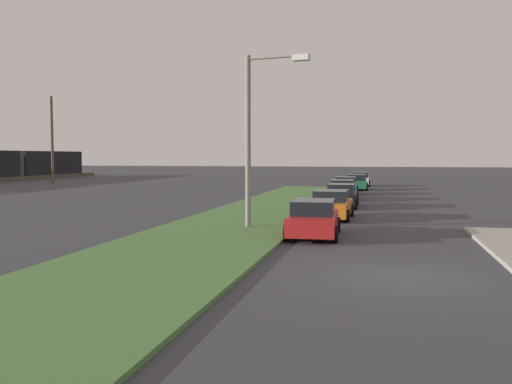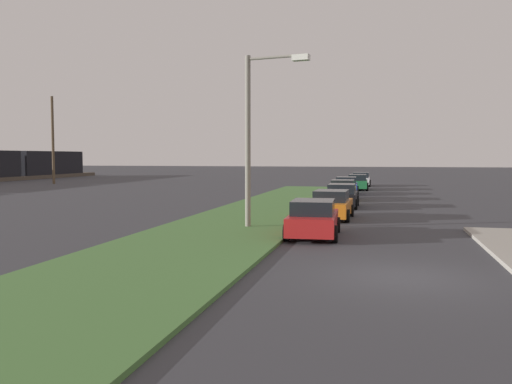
{
  "view_description": "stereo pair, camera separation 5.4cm",
  "coord_description": "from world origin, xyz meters",
  "px_view_note": "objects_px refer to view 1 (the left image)",
  "views": [
    {
      "loc": [
        -14.67,
        0.61,
        3.19
      ],
      "look_at": [
        12.07,
        6.76,
        1.37
      ],
      "focal_mm": 38.14,
      "sensor_mm": 36.0,
      "label": 1
    },
    {
      "loc": [
        -14.66,
        0.56,
        3.19
      ],
      "look_at": [
        12.07,
        6.76,
        1.37
      ],
      "focal_mm": 38.14,
      "sensor_mm": 36.0,
      "label": 2
    }
  ],
  "objects_px": {
    "parked_car_black": "(342,196)",
    "streetlight": "(255,128)",
    "parked_car_white": "(360,179)",
    "parked_car_blue": "(346,186)",
    "distant_utility_pole": "(52,140)",
    "parked_car_red": "(314,219)",
    "parked_car_orange": "(332,205)",
    "parked_car_green": "(357,182)",
    "parked_car_yellow": "(342,190)"
  },
  "relations": [
    {
      "from": "parked_car_black",
      "to": "streetlight",
      "type": "bearing_deg",
      "value": 164.56
    },
    {
      "from": "parked_car_black",
      "to": "parked_car_white",
      "type": "xyz_separation_m",
      "value": [
        24.72,
        -0.25,
        0.0
      ]
    },
    {
      "from": "parked_car_blue",
      "to": "distant_utility_pole",
      "type": "height_order",
      "value": "distant_utility_pole"
    },
    {
      "from": "parked_car_red",
      "to": "parked_car_white",
      "type": "relative_size",
      "value": 1.01
    },
    {
      "from": "parked_car_blue",
      "to": "parked_car_white",
      "type": "relative_size",
      "value": 1.01
    },
    {
      "from": "parked_car_orange",
      "to": "parked_car_black",
      "type": "bearing_deg",
      "value": 0.86
    },
    {
      "from": "parked_car_white",
      "to": "distant_utility_pole",
      "type": "distance_m",
      "value": 35.05
    },
    {
      "from": "parked_car_green",
      "to": "parked_car_white",
      "type": "distance_m",
      "value": 6.71
    },
    {
      "from": "parked_car_yellow",
      "to": "parked_car_orange",
      "type": "bearing_deg",
      "value": -179.97
    },
    {
      "from": "parked_car_orange",
      "to": "parked_car_black",
      "type": "relative_size",
      "value": 1.0
    },
    {
      "from": "parked_car_black",
      "to": "parked_car_yellow",
      "type": "xyz_separation_m",
      "value": [
        5.83,
        0.35,
        0.0
      ]
    },
    {
      "from": "parked_car_yellow",
      "to": "parked_car_green",
      "type": "height_order",
      "value": "same"
    },
    {
      "from": "parked_car_blue",
      "to": "parked_car_white",
      "type": "bearing_deg",
      "value": -5.33
    },
    {
      "from": "parked_car_red",
      "to": "parked_car_yellow",
      "type": "relative_size",
      "value": 1.01
    },
    {
      "from": "parked_car_white",
      "to": "distant_utility_pole",
      "type": "height_order",
      "value": "distant_utility_pole"
    },
    {
      "from": "parked_car_black",
      "to": "parked_car_green",
      "type": "xyz_separation_m",
      "value": [
        18.01,
        -0.18,
        0.0
      ]
    },
    {
      "from": "parked_car_white",
      "to": "parked_car_red",
      "type": "bearing_deg",
      "value": 178.81
    },
    {
      "from": "parked_car_orange",
      "to": "distant_utility_pole",
      "type": "xyz_separation_m",
      "value": [
        27.96,
        34.34,
        4.28
      ]
    },
    {
      "from": "parked_car_white",
      "to": "parked_car_yellow",
      "type": "bearing_deg",
      "value": 177.69
    },
    {
      "from": "parked_car_orange",
      "to": "parked_car_yellow",
      "type": "distance_m",
      "value": 12.26
    },
    {
      "from": "parked_car_black",
      "to": "parked_car_red",
      "type": "bearing_deg",
      "value": 178.38
    },
    {
      "from": "parked_car_blue",
      "to": "streetlight",
      "type": "distance_m",
      "value": 23.2
    },
    {
      "from": "parked_car_orange",
      "to": "parked_car_yellow",
      "type": "bearing_deg",
      "value": 2.69
    },
    {
      "from": "parked_car_yellow",
      "to": "parked_car_black",
      "type": "bearing_deg",
      "value": -177.95
    },
    {
      "from": "parked_car_white",
      "to": "distant_utility_pole",
      "type": "relative_size",
      "value": 0.43
    },
    {
      "from": "parked_car_red",
      "to": "parked_car_blue",
      "type": "height_order",
      "value": "same"
    },
    {
      "from": "parked_car_red",
      "to": "parked_car_blue",
      "type": "bearing_deg",
      "value": -1.86
    },
    {
      "from": "parked_car_blue",
      "to": "distant_utility_pole",
      "type": "xyz_separation_m",
      "value": [
        9.88,
        33.92,
        4.28
      ]
    },
    {
      "from": "parked_car_red",
      "to": "parked_car_white",
      "type": "bearing_deg",
      "value": -3.17
    },
    {
      "from": "parked_car_blue",
      "to": "parked_car_green",
      "type": "height_order",
      "value": "same"
    },
    {
      "from": "parked_car_orange",
      "to": "distant_utility_pole",
      "type": "relative_size",
      "value": 0.43
    },
    {
      "from": "parked_car_black",
      "to": "parked_car_orange",
      "type": "bearing_deg",
      "value": 178.86
    },
    {
      "from": "parked_car_black",
      "to": "parked_car_yellow",
      "type": "bearing_deg",
      "value": 2.7
    },
    {
      "from": "parked_car_red",
      "to": "parked_car_orange",
      "type": "relative_size",
      "value": 1.01
    },
    {
      "from": "parked_car_blue",
      "to": "parked_car_white",
      "type": "height_order",
      "value": "same"
    },
    {
      "from": "parked_car_orange",
      "to": "parked_car_blue",
      "type": "distance_m",
      "value": 18.08
    },
    {
      "from": "parked_car_black",
      "to": "distant_utility_pole",
      "type": "xyz_separation_m",
      "value": [
        21.52,
        34.39,
        4.28
      ]
    },
    {
      "from": "parked_car_red",
      "to": "parked_car_yellow",
      "type": "height_order",
      "value": "same"
    },
    {
      "from": "parked_car_black",
      "to": "parked_car_white",
      "type": "relative_size",
      "value": 1.0
    },
    {
      "from": "parked_car_yellow",
      "to": "parked_car_white",
      "type": "height_order",
      "value": "same"
    },
    {
      "from": "parked_car_orange",
      "to": "parked_car_blue",
      "type": "bearing_deg",
      "value": 2.63
    },
    {
      "from": "parked_car_white",
      "to": "distant_utility_pole",
      "type": "xyz_separation_m",
      "value": [
        -3.2,
        34.64,
        4.28
      ]
    },
    {
      "from": "parked_car_green",
      "to": "parked_car_red",
      "type": "bearing_deg",
      "value": 178.33
    },
    {
      "from": "parked_car_red",
      "to": "streetlight",
      "type": "bearing_deg",
      "value": 57.29
    },
    {
      "from": "parked_car_black",
      "to": "parked_car_white",
      "type": "distance_m",
      "value": 24.73
    },
    {
      "from": "parked_car_red",
      "to": "parked_car_blue",
      "type": "relative_size",
      "value": 1.0
    },
    {
      "from": "parked_car_orange",
      "to": "parked_car_blue",
      "type": "height_order",
      "value": "same"
    },
    {
      "from": "parked_car_red",
      "to": "parked_car_white",
      "type": "xyz_separation_m",
      "value": [
        37.45,
        -0.46,
        0.0
      ]
    },
    {
      "from": "parked_car_orange",
      "to": "parked_car_green",
      "type": "xyz_separation_m",
      "value": [
        24.45,
        -0.23,
        0.0
      ]
    },
    {
      "from": "parked_car_orange",
      "to": "parked_car_yellow",
      "type": "xyz_separation_m",
      "value": [
        12.26,
        0.3,
        0.0
      ]
    }
  ]
}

